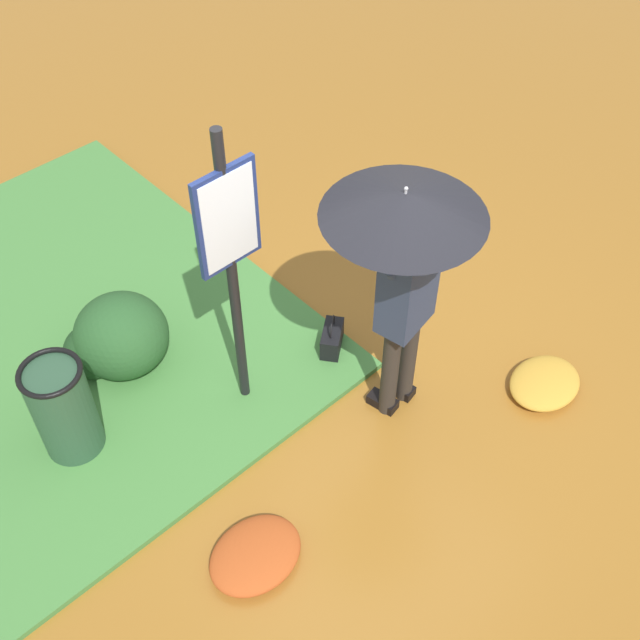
% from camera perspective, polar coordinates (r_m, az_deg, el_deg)
% --- Properties ---
extents(ground_plane, '(18.00, 18.00, 0.00)m').
position_cam_1_polar(ground_plane, '(5.85, 3.77, -6.01)').
color(ground_plane, '#9E6623').
extents(person_with_umbrella, '(0.96, 0.96, 2.04)m').
position_cam_1_polar(person_with_umbrella, '(4.69, 6.12, 5.06)').
color(person_with_umbrella, '#2D2823').
rests_on(person_with_umbrella, ground_plane).
extents(info_sign_post, '(0.44, 0.07, 2.30)m').
position_cam_1_polar(info_sign_post, '(4.84, -6.46, 4.96)').
color(info_sign_post, black).
rests_on(info_sign_post, ground_plane).
extents(handbag, '(0.32, 0.29, 0.37)m').
position_cam_1_polar(handbag, '(6.06, 0.87, -1.46)').
color(handbag, black).
rests_on(handbag, ground_plane).
extents(trash_bin, '(0.42, 0.42, 0.83)m').
position_cam_1_polar(trash_bin, '(5.54, -17.89, -6.20)').
color(trash_bin, '#2D5138').
rests_on(trash_bin, ground_plane).
extents(shrub_cluster, '(0.77, 0.70, 0.63)m').
position_cam_1_polar(shrub_cluster, '(6.04, -14.46, -1.30)').
color(shrub_cluster, '#285628').
rests_on(shrub_cluster, ground_plane).
extents(leaf_pile_near_person, '(0.62, 0.49, 0.14)m').
position_cam_1_polar(leaf_pile_near_person, '(5.15, -4.66, -16.45)').
color(leaf_pile_near_person, '#B74C1E').
rests_on(leaf_pile_near_person, ground_plane).
extents(leaf_pile_by_bench, '(0.59, 0.47, 0.13)m').
position_cam_1_polar(leaf_pile_by_bench, '(6.10, 15.83, -4.37)').
color(leaf_pile_by_bench, gold).
rests_on(leaf_pile_by_bench, ground_plane).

